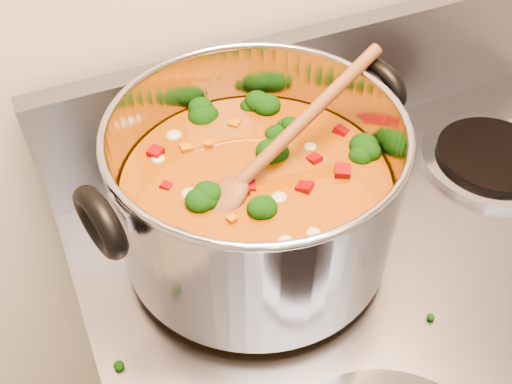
{
  "coord_description": "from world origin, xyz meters",
  "views": [
    {
      "loc": [
        -0.34,
        0.93,
        1.44
      ],
      "look_at": [
        -0.16,
        1.31,
        1.01
      ],
      "focal_mm": 40.0,
      "sensor_mm": 36.0,
      "label": 1
    }
  ],
  "objects": [
    {
      "name": "cooktop_crumbs",
      "position": [
        -0.25,
        1.45,
        0.92
      ],
      "size": [
        0.17,
        0.02,
        0.01
      ],
      "color": "black",
      "rests_on": "electric_range"
    },
    {
      "name": "wooden_spoon",
      "position": [
        -0.15,
        1.31,
        1.05
      ],
      "size": [
        0.25,
        0.1,
        0.11
      ],
      "rotation": [
        0.0,
        0.0,
        0.29
      ],
      "color": "brown",
      "rests_on": "stockpot"
    },
    {
      "name": "stockpot",
      "position": [
        -0.16,
        1.31,
        1.01
      ],
      "size": [
        0.36,
        0.3,
        0.18
      ],
      "rotation": [
        0.0,
        0.0,
        0.21
      ],
      "color": "#AAA9B2",
      "rests_on": "electric_range"
    }
  ]
}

